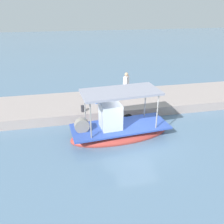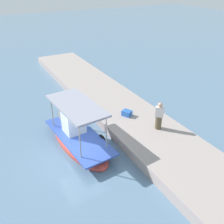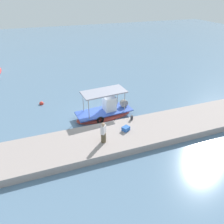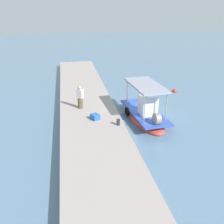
{
  "view_description": "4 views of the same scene",
  "coord_description": "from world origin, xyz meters",
  "px_view_note": "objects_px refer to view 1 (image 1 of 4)",
  "views": [
    {
      "loc": [
        3.7,
        10.9,
        6.94
      ],
      "look_at": [
        1.04,
        -1.68,
        0.91
      ],
      "focal_mm": 36.87,
      "sensor_mm": 36.0,
      "label": 1
    },
    {
      "loc": [
        -10.88,
        3.94,
        9.15
      ],
      "look_at": [
        1.54,
        -2.97,
        1.22
      ],
      "focal_mm": 39.99,
      "sensor_mm": 36.0,
      "label": 2
    },
    {
      "loc": [
        -4.89,
        -18.28,
        11.37
      ],
      "look_at": [
        1.22,
        -1.58,
        1.13
      ],
      "focal_mm": 34.99,
      "sensor_mm": 36.0,
      "label": 3
    },
    {
      "loc": [
        17.98,
        -5.95,
        8.22
      ],
      "look_at": [
        1.27,
        -2.88,
        0.97
      ],
      "focal_mm": 41.3,
      "sensor_mm": 36.0,
      "label": 4
    }
  ],
  "objects_px": {
    "fisherman_near_bollard": "(126,85)",
    "cargo_crate": "(98,100)",
    "main_fishing_boat": "(118,129)",
    "mooring_bollard": "(83,109)"
  },
  "relations": [
    {
      "from": "mooring_bollard",
      "to": "cargo_crate",
      "type": "bearing_deg",
      "value": -130.29
    },
    {
      "from": "fisherman_near_bollard",
      "to": "cargo_crate",
      "type": "distance_m",
      "value": 2.53
    },
    {
      "from": "fisherman_near_bollard",
      "to": "cargo_crate",
      "type": "relative_size",
      "value": 2.93
    },
    {
      "from": "fisherman_near_bollard",
      "to": "cargo_crate",
      "type": "bearing_deg",
      "value": 20.54
    },
    {
      "from": "main_fishing_boat",
      "to": "mooring_bollard",
      "type": "distance_m",
      "value": 3.03
    },
    {
      "from": "main_fishing_boat",
      "to": "fisherman_near_bollard",
      "type": "distance_m",
      "value": 5.08
    },
    {
      "from": "mooring_bollard",
      "to": "fisherman_near_bollard",
      "type": "bearing_deg",
      "value": -146.94
    },
    {
      "from": "mooring_bollard",
      "to": "cargo_crate",
      "type": "height_order",
      "value": "mooring_bollard"
    },
    {
      "from": "main_fishing_boat",
      "to": "mooring_bollard",
      "type": "bearing_deg",
      "value": -53.3
    },
    {
      "from": "cargo_crate",
      "to": "mooring_bollard",
      "type": "bearing_deg",
      "value": 49.71
    }
  ]
}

